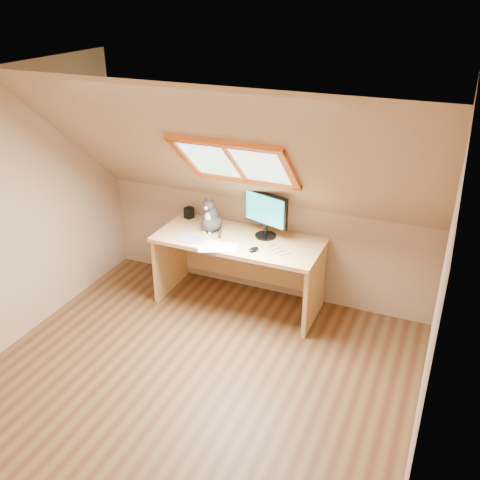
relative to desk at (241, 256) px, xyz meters
The scene contains 10 objects.
ground 1.54m from the desk, 85.32° to the right, with size 3.50×3.50×0.00m, color brown.
room_shell 1.80m from the desk, 85.60° to the right, with size 3.52×3.52×2.41m.
desk is the anchor object (origin of this frame).
monitor 0.54m from the desk, 15.36° to the left, with size 0.48×0.21×0.45m.
cat 0.48m from the desk, behind, with size 0.22×0.26×0.37m.
desk_speaker 0.75m from the desk, 165.04° to the left, with size 0.08×0.08×0.12m, color black.
graphics_tablet 0.53m from the desk, 146.36° to the right, with size 0.27×0.19×0.01m, color #B2B2B7.
mouse 0.43m from the desk, 48.34° to the right, with size 0.06×0.11×0.03m, color black.
papers 0.44m from the desk, 117.59° to the right, with size 0.35×0.30×0.01m.
cables 0.46m from the desk, 28.53° to the right, with size 0.51×0.26×0.01m.
Camera 1 is at (1.73, -2.91, 2.99)m, focal length 40.00 mm.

